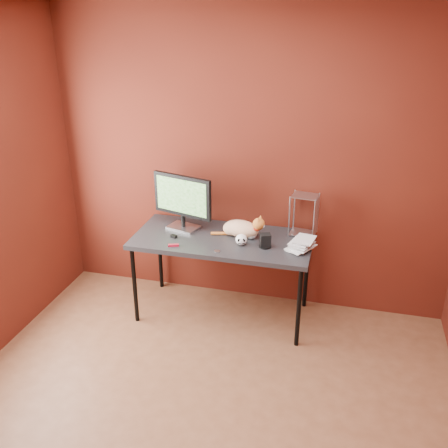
% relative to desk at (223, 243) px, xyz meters
% --- Properties ---
extents(room, '(3.52, 3.52, 2.61)m').
position_rel_desk_xyz_m(room, '(0.15, -1.37, 0.75)').
color(room, brown).
rests_on(room, ground).
extents(desk, '(1.50, 0.70, 0.75)m').
position_rel_desk_xyz_m(desk, '(0.00, 0.00, 0.00)').
color(desk, black).
rests_on(desk, ground).
extents(monitor, '(0.55, 0.24, 0.49)m').
position_rel_desk_xyz_m(monitor, '(-0.38, 0.10, 0.32)').
color(monitor, '#AAAAAF').
rests_on(monitor, desk).
extents(cat, '(0.47, 0.22, 0.22)m').
position_rel_desk_xyz_m(cat, '(0.15, 0.06, 0.13)').
color(cat, '#C96E2A').
rests_on(cat, desk).
extents(skull_mug, '(0.10, 0.10, 0.09)m').
position_rel_desk_xyz_m(skull_mug, '(0.18, -0.09, 0.10)').
color(skull_mug, white).
rests_on(skull_mug, desk).
extents(speaker, '(0.10, 0.10, 0.12)m').
position_rel_desk_xyz_m(speaker, '(0.38, -0.09, 0.10)').
color(speaker, black).
rests_on(speaker, desk).
extents(book_stack, '(0.24, 0.25, 1.02)m').
position_rel_desk_xyz_m(book_stack, '(0.60, -0.02, 0.56)').
color(book_stack, beige).
rests_on(book_stack, desk).
extents(wire_rack, '(0.23, 0.19, 0.36)m').
position_rel_desk_xyz_m(wire_rack, '(0.65, 0.24, 0.23)').
color(wire_rack, '#AAAAAF').
rests_on(wire_rack, desk).
extents(pocket_knife, '(0.09, 0.05, 0.02)m').
position_rel_desk_xyz_m(pocket_knife, '(-0.35, -0.26, 0.06)').
color(pocket_knife, '#A10C22').
rests_on(pocket_knife, desk).
extents(black_gadget, '(0.06, 0.05, 0.02)m').
position_rel_desk_xyz_m(black_gadget, '(-0.40, -0.10, 0.06)').
color(black_gadget, black).
rests_on(black_gadget, desk).
extents(washer, '(0.05, 0.05, 0.00)m').
position_rel_desk_xyz_m(washer, '(0.02, -0.26, 0.05)').
color(washer, '#AAAAAF').
rests_on(washer, desk).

